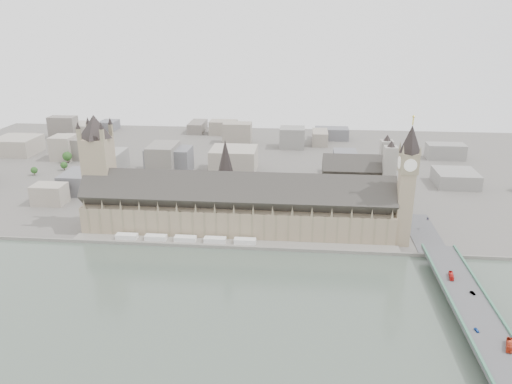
# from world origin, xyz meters

# --- Properties ---
(ground) EXTENTS (900.00, 900.00, 0.00)m
(ground) POSITION_xyz_m (0.00, 0.00, 0.00)
(ground) COLOR #595651
(ground) RESTS_ON ground
(river_thames) EXTENTS (600.00, 600.00, 0.00)m
(river_thames) POSITION_xyz_m (0.00, -165.00, 0.00)
(river_thames) COLOR #4E5C4F
(river_thames) RESTS_ON ground
(embankment_wall) EXTENTS (600.00, 1.50, 3.00)m
(embankment_wall) POSITION_xyz_m (0.00, -15.00, 1.50)
(embankment_wall) COLOR gray
(embankment_wall) RESTS_ON ground
(river_terrace) EXTENTS (270.00, 15.00, 2.00)m
(river_terrace) POSITION_xyz_m (0.00, -7.50, 1.00)
(river_terrace) COLOR gray
(river_terrace) RESTS_ON ground
(terrace_tents) EXTENTS (118.00, 7.00, 4.00)m
(terrace_tents) POSITION_xyz_m (-40.00, -7.00, 4.00)
(terrace_tents) COLOR white
(terrace_tents) RESTS_ON river_terrace
(palace_of_westminster) EXTENTS (265.00, 40.73, 55.44)m
(palace_of_westminster) POSITION_xyz_m (0.00, 19.70, 22.71)
(palace_of_westminster) COLOR gray
(palace_of_westminster) RESTS_ON ground
(elizabeth_tower) EXTENTS (17.00, 17.00, 107.50)m
(elizabeth_tower) POSITION_xyz_m (138.00, 8.00, 58.09)
(elizabeth_tower) COLOR gray
(elizabeth_tower) RESTS_ON ground
(victoria_tower) EXTENTS (30.00, 30.00, 100.00)m
(victoria_tower) POSITION_xyz_m (-122.00, 26.00, 55.20)
(victoria_tower) COLOR gray
(victoria_tower) RESTS_ON ground
(central_tower) EXTENTS (13.00, 13.00, 48.00)m
(central_tower) POSITION_xyz_m (-10.00, 26.00, 57.92)
(central_tower) COLOR #85755B
(central_tower) RESTS_ON ground
(westminster_bridge) EXTENTS (25.00, 325.00, 10.25)m
(westminster_bridge) POSITION_xyz_m (162.00, -87.50, 5.12)
(westminster_bridge) COLOR #474749
(westminster_bridge) RESTS_ON ground
(bridge_parapets) EXTENTS (25.00, 235.00, 1.15)m
(bridge_parapets) POSITION_xyz_m (162.00, -132.00, 10.82)
(bridge_parapets) COLOR #3F735A
(bridge_parapets) RESTS_ON westminster_bridge
(westminster_abbey) EXTENTS (68.00, 36.00, 64.00)m
(westminster_abbey) POSITION_xyz_m (110.92, 95.00, 25.08)
(westminster_abbey) COLOR gray
(westminster_abbey) RESTS_ON ground
(city_skyline_inland) EXTENTS (720.00, 360.00, 38.00)m
(city_skyline_inland) POSITION_xyz_m (0.00, 245.00, 19.00)
(city_skyline_inland) COLOR gray
(city_skyline_inland) RESTS_ON ground
(park_trees) EXTENTS (110.00, 30.00, 15.00)m
(park_trees) POSITION_xyz_m (-10.00, 60.00, 7.50)
(park_trees) COLOR #214B1A
(park_trees) RESTS_ON ground
(red_bus_north) EXTENTS (4.21, 10.92, 2.97)m
(red_bus_north) POSITION_xyz_m (158.13, -65.53, 11.73)
(red_bus_north) COLOR red
(red_bus_north) RESTS_ON westminster_bridge
(red_bus_south) EXTENTS (6.86, 12.11, 3.32)m
(red_bus_south) POSITION_xyz_m (168.22, -140.93, 11.91)
(red_bus_south) COLOR #B53016
(red_bus_south) RESTS_ON westminster_bridge
(car_blue) EXTENTS (2.38, 4.23, 1.36)m
(car_blue) POSITION_xyz_m (155.81, -127.07, 10.93)
(car_blue) COLOR #163F95
(car_blue) RESTS_ON westminster_bridge
(car_silver) EXTENTS (2.99, 4.47, 1.39)m
(car_silver) POSITION_xyz_m (166.17, -85.86, 10.95)
(car_silver) COLOR gray
(car_silver) RESTS_ON westminster_bridge
(car_approach) EXTENTS (2.77, 4.68, 1.27)m
(car_approach) POSITION_xyz_m (166.13, 39.08, 10.89)
(car_approach) COLOR gray
(car_approach) RESTS_ON westminster_bridge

